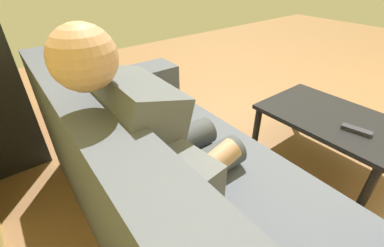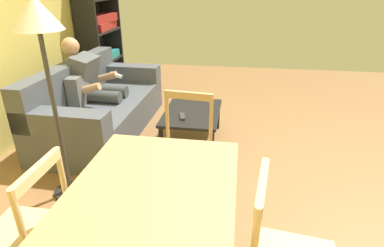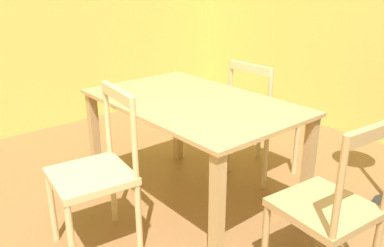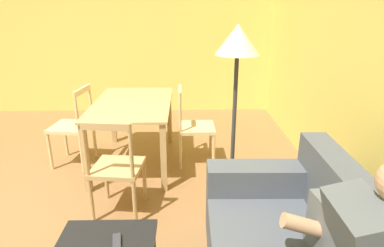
# 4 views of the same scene
# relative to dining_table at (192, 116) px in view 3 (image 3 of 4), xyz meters

# --- Properties ---
(dining_table) EXTENTS (1.40, 0.87, 0.76)m
(dining_table) POSITION_rel_dining_table_xyz_m (0.00, 0.00, 0.00)
(dining_table) COLOR tan
(dining_table) RESTS_ON ground_plane
(dining_chair_near_wall) EXTENTS (0.42, 0.42, 0.92)m
(dining_chair_near_wall) POSITION_rel_dining_table_xyz_m (0.00, 0.71, -0.20)
(dining_chair_near_wall) COLOR #D1B27F
(dining_chair_near_wall) RESTS_ON ground_plane
(dining_chair_facing_couch) EXTENTS (0.46, 0.46, 0.93)m
(dining_chair_facing_couch) POSITION_rel_dining_table_xyz_m (1.03, -0.00, -0.20)
(dining_chair_facing_couch) COLOR tan
(dining_chair_facing_couch) RESTS_ON ground_plane
(dining_chair_by_doorway) EXTENTS (0.47, 0.47, 0.94)m
(dining_chair_by_doorway) POSITION_rel_dining_table_xyz_m (0.00, -0.71, -0.18)
(dining_chair_by_doorway) COLOR #D1B27F
(dining_chair_by_doorway) RESTS_ON ground_plane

